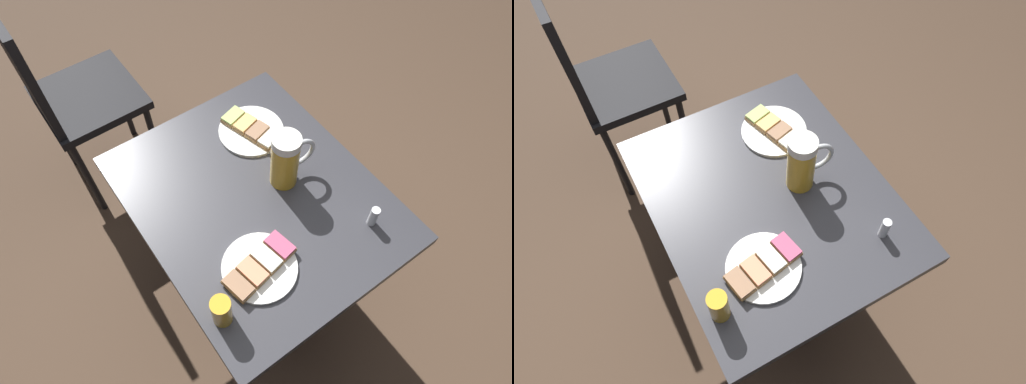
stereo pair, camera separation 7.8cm
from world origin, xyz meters
TOP-DOWN VIEW (x-y plane):
  - ground_plane at (0.00, 0.00)m, footprint 6.00×6.00m
  - cafe_table at (0.00, 0.00)m, footprint 0.78×0.64m
  - plate_near at (0.20, -0.12)m, footprint 0.20×0.20m
  - plate_far at (-0.18, 0.12)m, footprint 0.20×0.21m
  - beer_mug at (0.00, -0.10)m, footprint 0.08×0.14m
  - beer_glass_small at (-0.24, 0.27)m, footprint 0.05×0.05m
  - salt_shaker at (-0.25, -0.20)m, footprint 0.02×0.02m
  - cafe_chair at (0.89, 0.26)m, footprint 0.38×0.38m

SIDE VIEW (x-z plane):
  - ground_plane at x=0.00m, z-range 0.00..0.00m
  - cafe_chair at x=0.89m, z-range 0.08..1.02m
  - cafe_table at x=0.00m, z-range 0.19..0.91m
  - plate_near at x=0.20m, z-range 0.71..0.74m
  - plate_far at x=-0.18m, z-range 0.71..0.74m
  - salt_shaker at x=-0.25m, z-range 0.72..0.78m
  - beer_glass_small at x=-0.24m, z-range 0.72..0.82m
  - beer_mug at x=0.00m, z-range 0.72..0.90m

